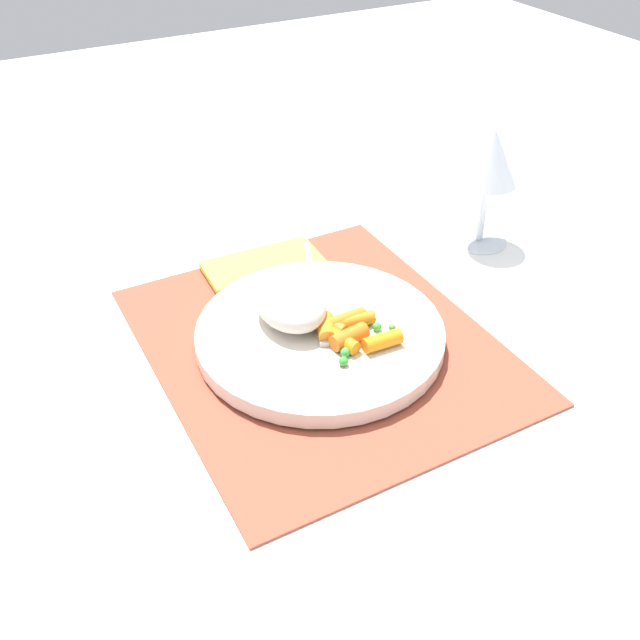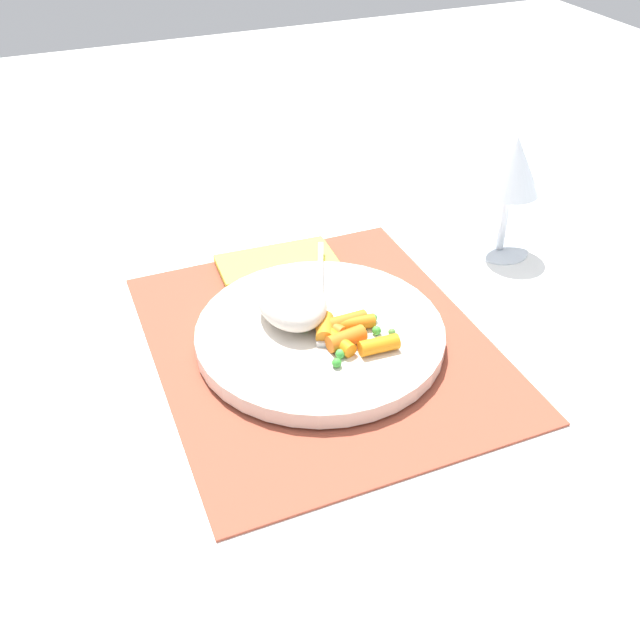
{
  "view_description": "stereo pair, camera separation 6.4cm",
  "coord_description": "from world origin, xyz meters",
  "px_view_note": "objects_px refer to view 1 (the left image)",
  "views": [
    {
      "loc": [
        0.53,
        -0.28,
        0.48
      ],
      "look_at": [
        0.0,
        0.0,
        0.03
      ],
      "focal_mm": 40.14,
      "sensor_mm": 36.0,
      "label": 1
    },
    {
      "loc": [
        0.55,
        -0.23,
        0.48
      ],
      "look_at": [
        0.0,
        0.0,
        0.03
      ],
      "focal_mm": 40.14,
      "sensor_mm": 36.0,
      "label": 2
    }
  ],
  "objects_px": {
    "plate": "(320,334)",
    "wine_glass": "(491,162)",
    "rice_mound": "(290,303)",
    "napkin": "(263,265)",
    "carrot_portion": "(348,330)",
    "fork": "(316,301)"
  },
  "relations": [
    {
      "from": "rice_mound",
      "to": "napkin",
      "type": "xyz_separation_m",
      "value": [
        -0.13,
        0.03,
        -0.03
      ]
    },
    {
      "from": "rice_mound",
      "to": "fork",
      "type": "xyz_separation_m",
      "value": [
        -0.01,
        0.04,
        -0.02
      ]
    },
    {
      "from": "carrot_portion",
      "to": "fork",
      "type": "bearing_deg",
      "value": -179.19
    },
    {
      "from": "plate",
      "to": "carrot_portion",
      "type": "distance_m",
      "value": 0.04
    },
    {
      "from": "fork",
      "to": "napkin",
      "type": "xyz_separation_m",
      "value": [
        -0.12,
        -0.01,
        -0.02
      ]
    },
    {
      "from": "plate",
      "to": "wine_glass",
      "type": "bearing_deg",
      "value": 107.94
    },
    {
      "from": "wine_glass",
      "to": "plate",
      "type": "bearing_deg",
      "value": -72.06
    },
    {
      "from": "rice_mound",
      "to": "napkin",
      "type": "height_order",
      "value": "rice_mound"
    },
    {
      "from": "carrot_portion",
      "to": "wine_glass",
      "type": "bearing_deg",
      "value": 113.94
    },
    {
      "from": "rice_mound",
      "to": "carrot_portion",
      "type": "relative_size",
      "value": 1.23
    },
    {
      "from": "plate",
      "to": "wine_glass",
      "type": "relative_size",
      "value": 1.7
    },
    {
      "from": "rice_mound",
      "to": "fork",
      "type": "relative_size",
      "value": 0.5
    },
    {
      "from": "wine_glass",
      "to": "napkin",
      "type": "bearing_deg",
      "value": -103.53
    },
    {
      "from": "carrot_portion",
      "to": "fork",
      "type": "distance_m",
      "value": 0.07
    },
    {
      "from": "carrot_portion",
      "to": "napkin",
      "type": "distance_m",
      "value": 0.19
    },
    {
      "from": "rice_mound",
      "to": "fork",
      "type": "height_order",
      "value": "rice_mound"
    },
    {
      "from": "plate",
      "to": "fork",
      "type": "xyz_separation_m",
      "value": [
        -0.04,
        0.02,
        0.01
      ]
    },
    {
      "from": "plate",
      "to": "fork",
      "type": "relative_size",
      "value": 1.39
    },
    {
      "from": "rice_mound",
      "to": "wine_glass",
      "type": "xyz_separation_m",
      "value": [
        -0.07,
        0.31,
        0.07
      ]
    },
    {
      "from": "plate",
      "to": "rice_mound",
      "type": "height_order",
      "value": "rice_mound"
    },
    {
      "from": "carrot_portion",
      "to": "fork",
      "type": "xyz_separation_m",
      "value": [
        -0.07,
        -0.0,
        -0.01
      ]
    },
    {
      "from": "fork",
      "to": "wine_glass",
      "type": "xyz_separation_m",
      "value": [
        -0.05,
        0.27,
        0.09
      ]
    }
  ]
}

